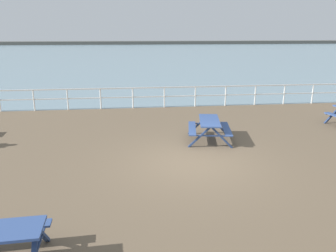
# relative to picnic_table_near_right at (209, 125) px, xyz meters

# --- Properties ---
(ground_plane) EXTENTS (30.00, 24.00, 0.20)m
(ground_plane) POSITION_rel_picnic_table_near_right_xyz_m (-1.01, -2.04, -0.68)
(ground_plane) COLOR brown
(sea_band) EXTENTS (142.00, 90.00, 0.01)m
(sea_band) POSITION_rel_picnic_table_near_right_xyz_m (-1.01, 50.71, -0.58)
(sea_band) COLOR gray
(sea_band) RESTS_ON ground
(distant_shoreline) EXTENTS (142.00, 6.00, 1.80)m
(distant_shoreline) POSITION_rel_picnic_table_near_right_xyz_m (-1.01, 93.71, -0.58)
(distant_shoreline) COLOR #4C4C47
(distant_shoreline) RESTS_ON ground
(seaward_railing) EXTENTS (23.07, 0.07, 1.08)m
(seaward_railing) POSITION_rel_picnic_table_near_right_xyz_m (-1.01, 5.71, 0.15)
(seaward_railing) COLOR white
(seaward_railing) RESTS_ON ground
(picnic_table_near_right) EXTENTS (1.81, 2.04, 0.80)m
(picnic_table_near_right) POSITION_rel_picnic_table_near_right_xyz_m (0.00, 0.00, 0.00)
(picnic_table_near_right) COLOR #334C84
(picnic_table_near_right) RESTS_ON ground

